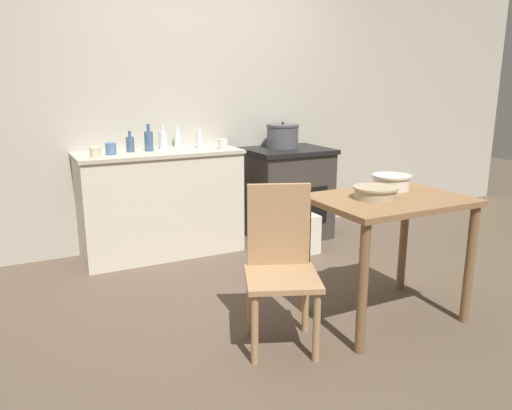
{
  "coord_description": "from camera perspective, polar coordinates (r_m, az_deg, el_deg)",
  "views": [
    {
      "loc": [
        -1.6,
        -2.8,
        1.47
      ],
      "look_at": [
        0.0,
        0.38,
        0.59
      ],
      "focal_mm": 35.0,
      "sensor_mm": 36.0,
      "label": 1
    }
  ],
  "objects": [
    {
      "name": "stove",
      "position": [
        4.8,
        3.5,
        1.42
      ],
      "size": [
        0.76,
        0.65,
        0.86
      ],
      "color": "#38332D",
      "rests_on": "ground_plane"
    },
    {
      "name": "bottle_center_left",
      "position": [
        4.43,
        -6.44,
        7.4
      ],
      "size": [
        0.06,
        0.06,
        0.18
      ],
      "color": "silver",
      "rests_on": "counter_cabinet"
    },
    {
      "name": "bottle_left",
      "position": [
        4.27,
        -14.18,
        6.79
      ],
      "size": [
        0.07,
        0.07,
        0.17
      ],
      "color": "#3D5675",
      "rests_on": "counter_cabinet"
    },
    {
      "name": "chair",
      "position": [
        2.83,
        2.83,
        -6.64
      ],
      "size": [
        0.52,
        0.52,
        0.91
      ],
      "rotation": [
        0.0,
        0.0,
        -0.39
      ],
      "color": "#A87F56",
      "rests_on": "ground_plane"
    },
    {
      "name": "mixing_bowl_small",
      "position": [
        3.06,
        13.5,
        1.47
      ],
      "size": [
        0.27,
        0.27,
        0.07
      ],
      "color": "tan",
      "rests_on": "work_table"
    },
    {
      "name": "counter_cabinet",
      "position": [
        4.36,
        -10.8,
        0.22
      ],
      "size": [
        1.37,
        0.55,
        0.9
      ],
      "color": "beige",
      "rests_on": "ground_plane"
    },
    {
      "name": "wall_back",
      "position": [
        4.67,
        -6.83,
        11.48
      ],
      "size": [
        8.0,
        0.07,
        2.55
      ],
      "color": "#B2AD9E",
      "rests_on": "ground_plane"
    },
    {
      "name": "ground_plane",
      "position": [
        3.54,
        2.79,
        -10.56
      ],
      "size": [
        14.0,
        14.0,
        0.0
      ],
      "primitive_type": "plane",
      "color": "brown"
    },
    {
      "name": "cup_center_right",
      "position": [
        4.04,
        -17.91,
        5.76
      ],
      "size": [
        0.08,
        0.08,
        0.08
      ],
      "primitive_type": "cylinder",
      "color": "beige",
      "rests_on": "counter_cabinet"
    },
    {
      "name": "cup_right",
      "position": [
        4.33,
        -3.78,
        6.96
      ],
      "size": [
        0.08,
        0.08,
        0.09
      ],
      "primitive_type": "cylinder",
      "color": "silver",
      "rests_on": "counter_cabinet"
    },
    {
      "name": "bottle_center",
      "position": [
        4.52,
        -8.93,
        7.49
      ],
      "size": [
        0.07,
        0.07,
        0.19
      ],
      "color": "silver",
      "rests_on": "counter_cabinet"
    },
    {
      "name": "work_table",
      "position": [
        3.16,
        14.92,
        -1.55
      ],
      "size": [
        0.92,
        0.67,
        0.79
      ],
      "color": "olive",
      "rests_on": "ground_plane"
    },
    {
      "name": "cup_mid_right",
      "position": [
        4.15,
        -16.26,
        6.19
      ],
      "size": [
        0.08,
        0.08,
        0.09
      ],
      "primitive_type": "cylinder",
      "color": "#4C6B99",
      "rests_on": "counter_cabinet"
    },
    {
      "name": "flour_sack",
      "position": [
        4.38,
        5.26,
        -3.35
      ],
      "size": [
        0.28,
        0.2,
        0.34
      ],
      "primitive_type": "cube",
      "color": "beige",
      "rests_on": "ground_plane"
    },
    {
      "name": "bottle_far_left",
      "position": [
        4.4,
        -10.57,
        7.35
      ],
      "size": [
        0.07,
        0.07,
        0.21
      ],
      "color": "silver",
      "rests_on": "counter_cabinet"
    },
    {
      "name": "stock_pot",
      "position": [
        4.76,
        3.05,
        7.89
      ],
      "size": [
        0.31,
        0.31,
        0.24
      ],
      "color": "#4C4C51",
      "rests_on": "stove"
    },
    {
      "name": "bottle_mid_left",
      "position": [
        4.29,
        -12.15,
        7.21
      ],
      "size": [
        0.07,
        0.07,
        0.22
      ],
      "color": "#3D5675",
      "rests_on": "counter_cabinet"
    },
    {
      "name": "mixing_bowl_large",
      "position": [
        3.36,
        15.22,
        2.64
      ],
      "size": [
        0.25,
        0.25,
        0.09
      ],
      "color": "silver",
      "rests_on": "work_table"
    }
  ]
}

